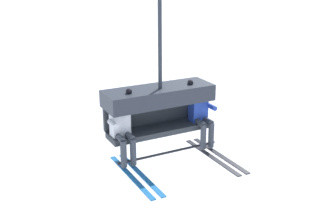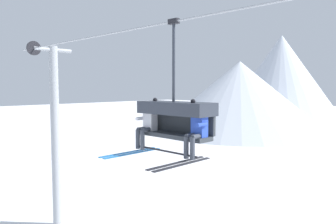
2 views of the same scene
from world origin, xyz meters
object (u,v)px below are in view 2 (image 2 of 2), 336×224
chairlift_chair (176,113)px  skier_blue (196,129)px  lift_tower_near (55,132)px  skier_white (147,123)px

chairlift_chair → skier_blue: 0.88m
lift_tower_near → skier_white: size_ratio=4.54×
skier_blue → chairlift_chair: bearing=165.1°
lift_tower_near → chairlift_chair: size_ratio=2.50×
skier_white → skier_blue: bearing=0.0°
skier_white → skier_blue: size_ratio=1.00×
skier_white → skier_blue: same height
skier_blue → skier_white: bearing=180.0°
lift_tower_near → skier_white: 6.94m
lift_tower_near → skier_white: bearing=-7.7°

